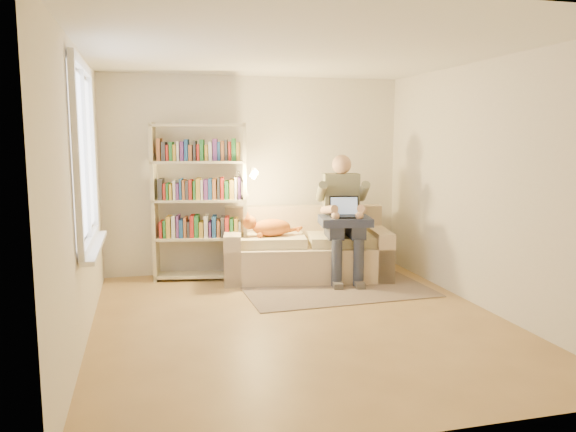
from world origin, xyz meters
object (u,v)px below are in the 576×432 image
object	(u,v)px
cat	(267,227)
laptop	(349,212)
sofa	(306,252)
person	(343,211)
bookshelf	(200,194)

from	to	relation	value
cat	laptop	size ratio (longest dim) A/B	1.83
sofa	cat	distance (m)	0.64
person	bookshelf	size ratio (longest dim) A/B	0.80
cat	laptop	world-z (taller)	laptop
laptop	bookshelf	bearing A→B (deg)	171.25
cat	laptop	distance (m)	1.05
laptop	cat	bearing A→B (deg)	170.03
cat	bookshelf	world-z (taller)	bookshelf
cat	laptop	xyz separation A→B (m)	(0.97, -0.35, 0.21)
cat	bookshelf	bearing A→B (deg)	172.74
bookshelf	sofa	bearing A→B (deg)	1.90
laptop	bookshelf	distance (m)	1.88
person	cat	bearing A→B (deg)	178.56
bookshelf	laptop	bearing A→B (deg)	-8.04
person	bookshelf	xyz separation A→B (m)	(-1.74, 0.44, 0.21)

